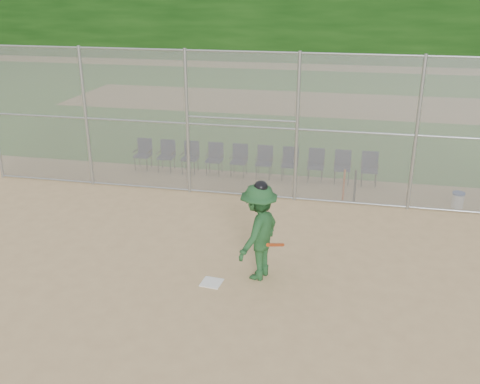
% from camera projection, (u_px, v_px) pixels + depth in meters
% --- Properties ---
extents(ground, '(100.00, 100.00, 0.00)m').
position_uv_depth(ground, '(213.00, 290.00, 10.35)').
color(ground, tan).
rests_on(ground, ground).
extents(grass_strip, '(100.00, 100.00, 0.00)m').
position_uv_depth(grass_strip, '(304.00, 103.00, 26.77)').
color(grass_strip, '#2D681F').
rests_on(grass_strip, ground).
extents(dirt_patch_far, '(24.00, 24.00, 0.00)m').
position_uv_depth(dirt_patch_far, '(304.00, 103.00, 26.77)').
color(dirt_patch_far, tan).
rests_on(dirt_patch_far, ground).
extents(backstop_fence, '(16.09, 0.09, 4.00)m').
position_uv_depth(backstop_fence, '(259.00, 125.00, 14.16)').
color(backstop_fence, gray).
rests_on(backstop_fence, ground).
extents(home_plate, '(0.44, 0.44, 0.02)m').
position_uv_depth(home_plate, '(212.00, 283.00, 10.61)').
color(home_plate, white).
rests_on(home_plate, ground).
extents(batter_at_plate, '(1.10, 1.52, 2.07)m').
position_uv_depth(batter_at_plate, '(259.00, 231.00, 10.50)').
color(batter_at_plate, '#1E4B25').
rests_on(batter_at_plate, ground).
extents(water_cooler, '(0.33, 0.33, 0.42)m').
position_uv_depth(water_cooler, '(458.00, 200.00, 14.17)').
color(water_cooler, white).
rests_on(water_cooler, ground).
extents(spare_bats, '(0.36, 0.29, 0.84)m').
position_uv_depth(spare_bats, '(349.00, 185.00, 14.61)').
color(spare_bats, '#D84C14').
rests_on(spare_bats, ground).
extents(chair_0, '(0.54, 0.52, 0.96)m').
position_uv_depth(chair_0, '(143.00, 155.00, 17.03)').
color(chair_0, '#101A3A').
rests_on(chair_0, ground).
extents(chair_1, '(0.54, 0.52, 0.96)m').
position_uv_depth(chair_1, '(166.00, 156.00, 16.87)').
color(chair_1, '#101A3A').
rests_on(chair_1, ground).
extents(chair_2, '(0.54, 0.52, 0.96)m').
position_uv_depth(chair_2, '(190.00, 158.00, 16.72)').
color(chair_2, '#101A3A').
rests_on(chair_2, ground).
extents(chair_3, '(0.54, 0.52, 0.96)m').
position_uv_depth(chair_3, '(214.00, 159.00, 16.57)').
color(chair_3, '#101A3A').
rests_on(chair_3, ground).
extents(chair_4, '(0.54, 0.52, 0.96)m').
position_uv_depth(chair_4, '(239.00, 161.00, 16.42)').
color(chair_4, '#101A3A').
rests_on(chair_4, ground).
extents(chair_5, '(0.54, 0.52, 0.96)m').
position_uv_depth(chair_5, '(264.00, 163.00, 16.27)').
color(chair_5, '#101A3A').
rests_on(chair_5, ground).
extents(chair_6, '(0.54, 0.52, 0.96)m').
position_uv_depth(chair_6, '(290.00, 164.00, 16.12)').
color(chair_6, '#101A3A').
rests_on(chair_6, ground).
extents(chair_7, '(0.54, 0.52, 0.96)m').
position_uv_depth(chair_7, '(316.00, 166.00, 15.97)').
color(chair_7, '#101A3A').
rests_on(chair_7, ground).
extents(chair_8, '(0.54, 0.52, 0.96)m').
position_uv_depth(chair_8, '(342.00, 168.00, 15.81)').
color(chair_8, '#101A3A').
rests_on(chair_8, ground).
extents(chair_9, '(0.54, 0.52, 0.96)m').
position_uv_depth(chair_9, '(369.00, 169.00, 15.66)').
color(chair_9, '#101A3A').
rests_on(chair_9, ground).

